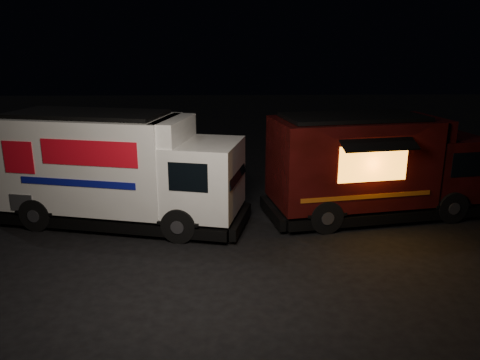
% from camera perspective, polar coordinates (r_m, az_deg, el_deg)
% --- Properties ---
extents(ground, '(80.00, 80.00, 0.00)m').
position_cam_1_polar(ground, '(13.79, -1.38, -7.25)').
color(ground, black).
rests_on(ground, ground).
extents(white_truck, '(8.13, 4.31, 3.51)m').
position_cam_1_polar(white_truck, '(15.01, -14.16, 1.31)').
color(white_truck, white).
rests_on(white_truck, ground).
extents(red_truck, '(7.59, 3.90, 3.37)m').
position_cam_1_polar(red_truck, '(15.90, 16.35, 1.71)').
color(red_truck, '#3D0B0B').
rests_on(red_truck, ground).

